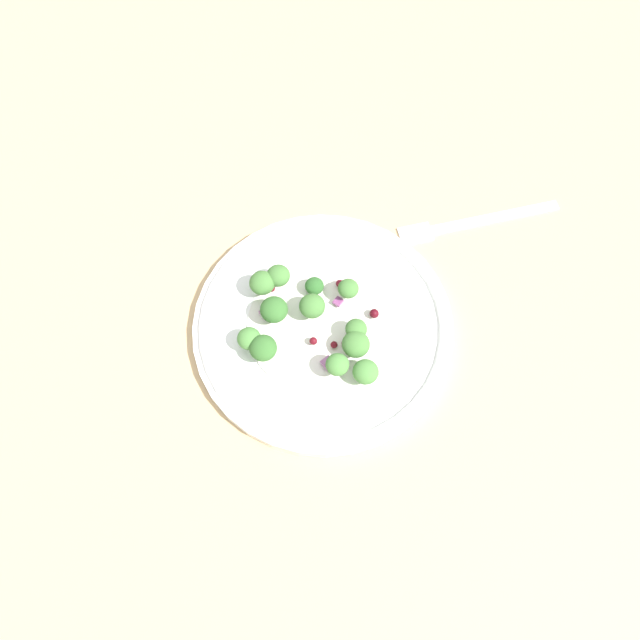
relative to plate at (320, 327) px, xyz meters
The scene contains 25 objects.
ground_plane 2.02cm from the plate, 64.46° to the right, with size 180.00×180.00×2.00cm, color tan.
plate is the anchor object (origin of this frame).
dressing_pool 0.44cm from the plate, ahead, with size 15.51×15.51×0.20cm, color white.
broccoli_floret_0 5.23cm from the plate, 145.32° to the left, with size 2.82×2.82×2.86cm.
broccoli_floret_1 4.94cm from the plate, 24.62° to the left, with size 2.14×2.14×2.17cm.
broccoli_floret_2 5.07cm from the plate, 62.98° to the right, with size 2.77×2.77×2.80cm.
broccoli_floret_3 5.88cm from the plate, 95.45° to the right, with size 2.29×2.29×2.32cm.
broccoli_floret_4 7.58cm from the plate, behind, with size 2.37×2.37×2.40cm.
broccoli_floret_5 6.77cm from the plate, behind, with size 2.74×2.74×2.77cm.
broccoli_floret_6 4.29cm from the plate, 74.55° to the left, with size 1.97×1.97×1.99cm.
broccoli_floret_7 7.44cm from the plate, 75.80° to the right, with size 2.55×2.55×2.58cm.
broccoli_floret_8 4.39cm from the plate, 42.14° to the right, with size 2.17×2.17×2.20cm.
broccoli_floret_9 6.80cm from the plate, 108.23° to the left, with size 2.43×2.43×2.46cm.
broccoli_floret_10 7.45cm from the plate, 122.63° to the left, with size 2.63×2.63×2.67cm.
broccoli_floret_11 2.74cm from the plate, 97.24° to the left, with size 2.64×2.64×2.68cm.
cranberry_0 5.72cm from the plate, 13.14° to the right, with size 0.97×0.97×0.97cm, color #4C0A14.
cranberry_1 3.40cm from the plate, 63.89° to the right, with size 0.76×0.76×0.76cm, color #4C0A14.
cranberry_2 2.90cm from the plate, 84.72° to the right, with size 0.72×0.72×0.72cm, color maroon.
cranberry_3 2.42cm from the plate, 132.12° to the right, with size 0.80×0.80×0.80cm, color maroon.
cranberry_4 5.07cm from the plate, 41.73° to the left, with size 0.83×0.83×0.83cm, color maroon.
cranberry_5 6.55cm from the plate, 117.13° to the left, with size 0.72×0.72×0.72cm, color maroon.
onion_bit_0 5.86cm from the plate, 142.62° to the left, with size 0.82×1.03×0.44cm, color #934C84.
onion_bit_1 4.46cm from the plate, 103.53° to the right, with size 1.07×1.14×0.54cm, color #A35B93.
onion_bit_2 3.24cm from the plate, 29.06° to the left, with size 0.80×0.90×0.40cm, color #843D75.
fork 21.23cm from the plate, 14.29° to the left, with size 18.62×5.11×0.50cm.
Camera 1 is at (-11.42, -24.44, 62.90)cm, focal length 37.15 mm.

